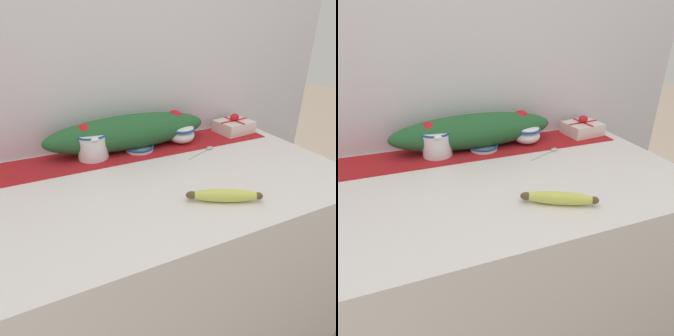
{
  "view_description": "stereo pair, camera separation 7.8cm",
  "coord_description": "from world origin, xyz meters",
  "views": [
    {
      "loc": [
        -0.36,
        -0.81,
        1.34
      ],
      "look_at": [
        0.02,
        -0.04,
        0.92
      ],
      "focal_mm": 32.0,
      "sensor_mm": 36.0,
      "label": 1
    },
    {
      "loc": [
        -0.29,
        -0.84,
        1.34
      ],
      "look_at": [
        0.02,
        -0.04,
        0.92
      ],
      "focal_mm": 32.0,
      "sensor_mm": 36.0,
      "label": 2
    }
  ],
  "objects": [
    {
      "name": "table_runner",
      "position": [
        0.0,
        0.25,
        0.87
      ],
      "size": [
        1.19,
        0.2,
        0.0
      ],
      "primitive_type": "cube",
      "color": "#A8191E",
      "rests_on": "countertop"
    },
    {
      "name": "small_dish",
      "position": [
        0.03,
        0.25,
        0.88
      ],
      "size": [
        0.12,
        0.12,
        0.02
      ],
      "color": "white",
      "rests_on": "countertop"
    },
    {
      "name": "gift_box",
      "position": [
        0.51,
        0.27,
        0.9
      ],
      "size": [
        0.17,
        0.15,
        0.09
      ],
      "rotation": [
        0.0,
        0.0,
        0.11
      ],
      "color": "silver",
      "rests_on": "countertop"
    },
    {
      "name": "countertop",
      "position": [
        0.0,
        0.0,
        0.44
      ],
      "size": [
        1.3,
        0.73,
        0.87
      ],
      "primitive_type": "cube",
      "color": "silver",
      "rests_on": "ground_plane"
    },
    {
      "name": "banana",
      "position": [
        0.11,
        -0.22,
        0.89
      ],
      "size": [
        0.21,
        0.13,
        0.04
      ],
      "rotation": [
        0.0,
        0.0,
        -0.48
      ],
      "color": "#CCD156",
      "rests_on": "countertop"
    },
    {
      "name": "spoon",
      "position": [
        0.28,
        0.14,
        0.88
      ],
      "size": [
        0.15,
        0.08,
        0.01
      ],
      "rotation": [
        0.0,
        0.0,
        0.43
      ],
      "color": "#B7B7BC",
      "rests_on": "countertop"
    },
    {
      "name": "back_wall",
      "position": [
        0.0,
        0.39,
        1.2
      ],
      "size": [
        2.1,
        0.04,
        2.4
      ],
      "primitive_type": "cube",
      "color": "silver",
      "rests_on": "ground_plane"
    },
    {
      "name": "cream_pitcher",
      "position": [
        -0.16,
        0.26,
        0.93
      ],
      "size": [
        0.12,
        0.14,
        0.1
      ],
      "color": "white",
      "rests_on": "countertop"
    },
    {
      "name": "sugar_bowl",
      "position": [
        0.22,
        0.25,
        0.92
      ],
      "size": [
        0.12,
        0.12,
        0.1
      ],
      "color": "white",
      "rests_on": "countertop"
    },
    {
      "name": "poinsettia_garland",
      "position": [
        -0.0,
        0.29,
        0.95
      ],
      "size": [
        0.67,
        0.15,
        0.14
      ],
      "color": "#235B2D",
      "rests_on": "countertop"
    }
  ]
}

